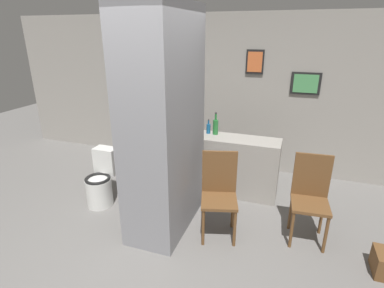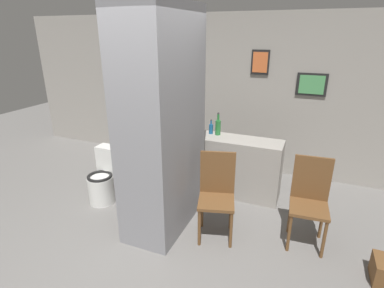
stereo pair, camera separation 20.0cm
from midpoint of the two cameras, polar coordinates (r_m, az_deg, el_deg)
The scene contains 10 objects.
ground_plane at distance 3.60m, azimuth -10.30°, elevation -19.43°, with size 14.00×14.00×0.00m, color slate.
wall_back at distance 5.29m, azimuth 2.84°, elevation 9.72°, with size 8.00×0.09×2.60m.
pillar_center at distance 3.45m, azimuth -7.03°, elevation 3.62°, with size 0.63×1.19×2.60m.
counter_shelf at distance 4.49m, azimuth 5.94°, elevation -4.07°, with size 1.41×0.44×0.87m.
toilet at distance 4.45m, azimuth -18.13°, elevation -6.83°, with size 0.36×0.52×0.77m.
chair_near_pillar at distance 3.54m, azimuth 3.57°, elevation -8.95°, with size 0.50×0.50×1.02m.
chair_by_doorway at distance 3.68m, azimuth 20.15°, elevation -9.08°, with size 0.44×0.44×1.02m.
bicycle at distance 5.13m, azimuth -7.30°, elevation -1.68°, with size 1.71×0.42×0.77m.
bottle_tall at distance 4.42m, azimuth 3.22°, elevation 3.39°, with size 0.08×0.08×0.34m.
bottle_short at distance 4.47m, azimuth 1.87°, elevation 3.03°, with size 0.06×0.06×0.22m.
Camera 1 is at (1.37, -2.39, 2.30)m, focal length 28.00 mm.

